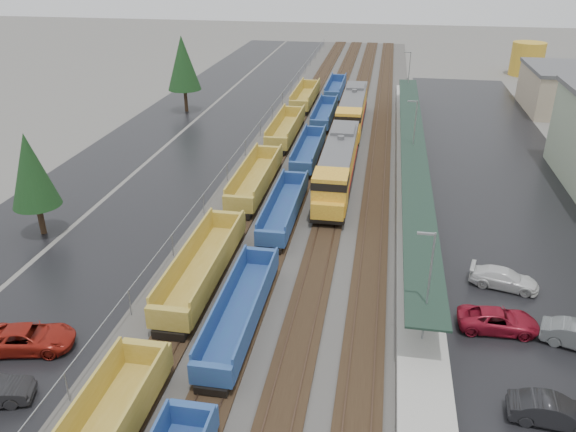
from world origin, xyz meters
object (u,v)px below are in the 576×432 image
storage_tank (527,59)px  parked_car_east_a (553,411)px  locomotive_lead (338,166)px  locomotive_trail (352,111)px  parked_car_west_c (28,338)px  well_string_yellow (234,216)px  parked_car_east_c (504,279)px  parked_car_east_b (498,320)px  well_string_blue (284,209)px

storage_tank → parked_car_east_a: bearing=-100.1°
locomotive_lead → locomotive_trail: (0.00, 21.00, 0.00)m
parked_car_west_c → locomotive_lead: bearing=-41.9°
well_string_yellow → parked_car_east_a: 28.78m
well_string_yellow → parked_car_east_c: size_ratio=21.02×
locomotive_trail → parked_car_east_b: size_ratio=4.02×
locomotive_lead → well_string_blue: (-4.00, -7.93, -1.34)m
parked_car_east_b → well_string_blue: bearing=49.2°
locomotive_trail → parked_car_west_c: 51.98m
storage_tank → parked_car_west_c: 101.66m
locomotive_lead → storage_tank: bearing=64.1°
parked_car_west_c → parked_car_east_c: size_ratio=1.15×
parked_car_east_a → parked_car_east_c: bearing=5.6°
locomotive_trail → well_string_blue: size_ratio=0.19×
well_string_yellow → parked_car_west_c: size_ratio=18.22×
well_string_blue → parked_car_east_a: size_ratio=24.19×
storage_tank → parked_car_west_c: size_ratio=1.10×
parked_car_west_c → well_string_blue: bearing=-43.1°
parked_car_east_b → parked_car_east_c: (1.23, 5.32, -0.01)m
parked_car_east_b → parked_car_east_a: bearing=-170.1°
well_string_yellow → storage_tank: bearing=62.2°
well_string_yellow → parked_car_east_a: bearing=-40.3°
storage_tank → parked_car_east_b: storage_tank is taller
parked_car_east_a → parked_car_east_c: parked_car_east_a is taller
locomotive_lead → parked_car_east_a: size_ratio=4.54×
storage_tank → parked_car_east_a: (-16.25, -91.16, -2.30)m
locomotive_trail → parked_car_east_a: 52.04m
storage_tank → well_string_blue: bearing=-116.0°
well_string_yellow → storage_tank: (38.19, 72.54, 1.81)m
parked_car_east_c → well_string_yellow: bearing=88.2°
locomotive_lead → well_string_blue: locomotive_lead is taller
well_string_yellow → parked_car_west_c: (-8.25, -17.86, -0.47)m
storage_tank → parked_car_east_b: 85.37m
storage_tank → parked_car_east_b: bearing=-102.0°
locomotive_trail → parked_car_east_a: locomotive_trail is taller
well_string_blue → parked_car_west_c: size_ratio=19.63×
well_string_blue → storage_tank: 77.92m
locomotive_trail → parked_car_west_c: bearing=-108.2°
parked_car_east_a → parked_car_east_b: (-1.54, 7.70, -0.04)m
locomotive_trail → parked_car_east_c: size_ratio=4.25×
parked_car_west_c → parked_car_east_a: 30.20m
parked_car_west_c → well_string_yellow: bearing=-36.9°
parked_car_east_a → parked_car_east_c: (-0.31, 13.02, -0.04)m
locomotive_trail → storage_tank: storage_tank is taller
well_string_yellow → parked_car_east_b: (20.40, -10.93, -0.53)m
locomotive_lead → parked_car_east_b: 24.80m
locomotive_trail → parked_car_east_b: locomotive_trail is taller
parked_car_west_c → parked_car_east_b: bearing=-88.5°
parked_car_west_c → parked_car_east_b: size_ratio=1.09×
parked_car_west_c → parked_car_east_a: bearing=-103.5°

